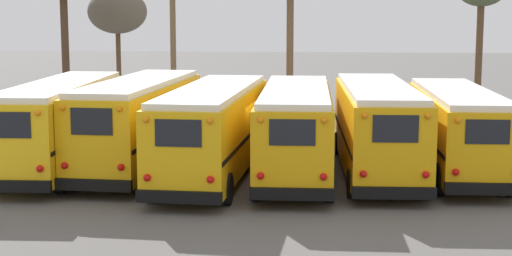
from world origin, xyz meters
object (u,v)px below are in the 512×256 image
school_bus_2 (213,128)px  school_bus_3 (296,128)px  school_bus_4 (377,126)px  school_bus_5 (457,128)px  bare_tree_2 (117,12)px  school_bus_1 (139,121)px  utility_pole (173,50)px  school_bus_0 (61,122)px

school_bus_2 → school_bus_3: 2.91m
school_bus_4 → school_bus_5: bearing=7.4°
bare_tree_2 → school_bus_5: bearing=-48.3°
school_bus_1 → utility_pole: (-0.96, 11.61, 2.01)m
school_bus_1 → school_bus_5: school_bus_1 is taller
bare_tree_2 → utility_pole: bearing=-58.6°
utility_pole → school_bus_5: bearing=-42.4°
school_bus_1 → school_bus_2: size_ratio=0.95×
school_bus_0 → bare_tree_2: (-3.14, 20.10, 3.90)m
school_bus_0 → bare_tree_2: bearing=98.9°
school_bus_4 → bare_tree_2: (-14.59, 19.93, 3.92)m
school_bus_2 → bare_tree_2: bare_tree_2 is taller
school_bus_5 → school_bus_2: bearing=-171.3°
school_bus_4 → school_bus_1: bearing=179.4°
school_bus_1 → utility_pole: utility_pole is taller
school_bus_3 → school_bus_4: bearing=8.8°
school_bus_2 → bare_tree_2: bearing=113.0°
school_bus_4 → school_bus_2: bearing=-170.7°
school_bus_2 → utility_pole: size_ratio=1.47×
school_bus_5 → utility_pole: size_ratio=1.35×
school_bus_0 → school_bus_5: size_ratio=1.07×
school_bus_1 → school_bus_0: bearing=-174.9°
bare_tree_2 → school_bus_2: bearing=-67.0°
bare_tree_2 → school_bus_4: bearing=-53.8°
bare_tree_2 → school_bus_0: bearing=-81.1°
school_bus_0 → utility_pole: (1.90, 11.86, 2.05)m
school_bus_0 → school_bus_2: school_bus_0 is taller
school_bus_1 → utility_pole: size_ratio=1.39×
school_bus_5 → utility_pole: 16.94m
school_bus_0 → school_bus_2: bearing=-7.7°
school_bus_4 → bare_tree_2: bare_tree_2 is taller
school_bus_5 → bare_tree_2: 26.51m
school_bus_3 → school_bus_4: (2.86, 0.44, 0.02)m
school_bus_4 → utility_pole: bearing=129.2°
school_bus_3 → school_bus_5: 5.78m
school_bus_5 → utility_pole: (-12.41, 11.32, 2.14)m
bare_tree_2 → school_bus_1: bearing=-73.2°
school_bus_1 → school_bus_2: (2.86, -1.02, -0.07)m
school_bus_0 → school_bus_3: school_bus_0 is taller
school_bus_5 → bare_tree_2: (-17.45, 19.56, 4.00)m
school_bus_3 → school_bus_2: bearing=-170.2°
school_bus_0 → school_bus_3: bearing=-1.8°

